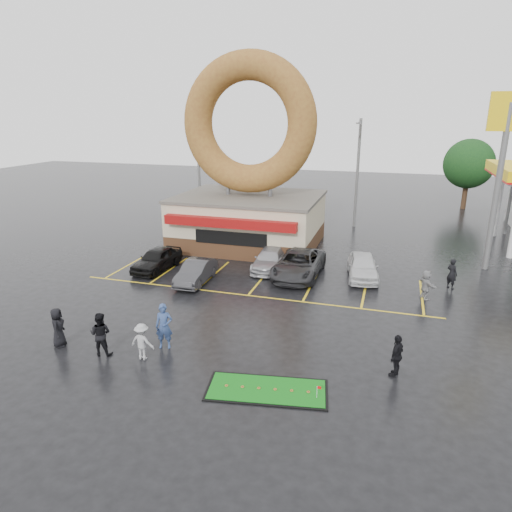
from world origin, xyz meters
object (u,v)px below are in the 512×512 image
(streetlight_mid, at_px, (357,171))
(car_white, at_px, (363,266))
(streetlight_left, at_px, (198,167))
(putting_green, at_px, (267,390))
(person_blue, at_px, (164,326))
(person_cameraman, at_px, (397,355))
(shell_sign, at_px, (504,149))
(car_grey, at_px, (299,264))
(car_dgrey, at_px, (196,272))
(car_black, at_px, (157,259))
(car_silver, at_px, (270,259))
(donut_shop, at_px, (249,185))
(dumpster, at_px, (194,231))

(streetlight_mid, relative_size, car_white, 2.13)
(streetlight_left, bearing_deg, putting_green, -61.63)
(person_blue, xyz_separation_m, person_cameraman, (9.29, 0.58, -0.14))
(streetlight_left, bearing_deg, shell_sign, -18.99)
(streetlight_left, relative_size, car_grey, 1.65)
(streetlight_mid, height_order, car_dgrey, streetlight_mid)
(car_dgrey, distance_m, person_blue, 7.72)
(car_black, relative_size, car_white, 0.97)
(streetlight_mid, distance_m, car_silver, 14.16)
(streetlight_left, xyz_separation_m, car_white, (15.68, -11.92, -4.06))
(streetlight_left, distance_m, streetlight_mid, 14.04)
(streetlight_mid, xyz_separation_m, person_blue, (-5.59, -23.95, -3.80))
(streetlight_left, bearing_deg, car_black, -77.06)
(donut_shop, distance_m, car_black, 8.94)
(car_white, relative_size, dumpster, 2.35)
(car_dgrey, distance_m, putting_green, 11.53)
(shell_sign, height_order, dumpster, shell_sign)
(streetlight_left, relative_size, streetlight_mid, 1.00)
(car_black, xyz_separation_m, person_cameraman, (14.45, -8.23, 0.14))
(shell_sign, xyz_separation_m, streetlight_left, (-23.00, 7.92, -2.60))
(car_white, relative_size, person_cameraman, 2.53)
(shell_sign, height_order, streetlight_mid, shell_sign)
(person_cameraman, bearing_deg, streetlight_left, -119.90)
(car_grey, bearing_deg, person_cameraman, -58.04)
(car_dgrey, bearing_deg, car_white, 19.23)
(car_black, bearing_deg, donut_shop, 67.04)
(dumpster, distance_m, putting_green, 20.87)
(car_dgrey, xyz_separation_m, person_cameraman, (11.19, -6.90, 0.20))
(streetlight_left, distance_m, car_grey, 17.89)
(person_blue, distance_m, putting_green, 5.34)
(streetlight_mid, xyz_separation_m, car_dgrey, (-7.49, -16.48, -4.14))
(streetlight_left, height_order, dumpster, streetlight_left)
(streetlight_mid, distance_m, car_dgrey, 18.57)
(car_dgrey, relative_size, person_blue, 1.99)
(car_silver, bearing_deg, car_grey, -23.58)
(streetlight_mid, distance_m, car_grey, 14.40)
(car_silver, distance_m, car_white, 5.73)
(shell_sign, distance_m, streetlight_mid, 12.93)
(streetlight_left, distance_m, dumpster, 8.45)
(car_black, distance_m, car_grey, 8.85)
(car_grey, relative_size, dumpster, 3.03)
(car_white, bearing_deg, putting_green, -108.05)
(donut_shop, bearing_deg, shell_sign, -3.47)
(streetlight_left, distance_m, person_blue, 24.74)
(car_silver, xyz_separation_m, car_white, (5.73, 0.00, 0.10))
(car_grey, height_order, putting_green, car_grey)
(car_dgrey, relative_size, person_cameraman, 2.32)
(car_dgrey, height_order, dumpster, dumpster)
(shell_sign, xyz_separation_m, streetlight_mid, (-9.00, 8.92, -2.60))
(car_dgrey, xyz_separation_m, car_grey, (5.46, 2.80, 0.12))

